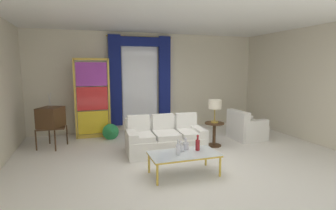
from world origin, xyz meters
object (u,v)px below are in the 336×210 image
(bottle_amber_squat, at_px, (181,148))
(couch_white_long, at_px, (165,139))
(bottle_ruby_flask, at_px, (178,149))
(vintage_tv, at_px, (51,118))
(bottle_crystal_tall, at_px, (198,144))
(stained_glass_divider, at_px, (93,100))
(coffee_table, at_px, (184,155))
(round_side_table, at_px, (214,132))
(table_lamp_brass, at_px, (215,105))
(bottle_blue_decanter, at_px, (186,145))
(armchair_white, at_px, (245,129))
(peacock_figurine, at_px, (111,132))

(bottle_amber_squat, bearing_deg, couch_white_long, 86.13)
(bottle_ruby_flask, height_order, vintage_tv, vintage_tv)
(bottle_ruby_flask, distance_m, vintage_tv, 3.51)
(bottle_crystal_tall, xyz_separation_m, bottle_ruby_flask, (-0.44, -0.13, -0.01))
(couch_white_long, distance_m, bottle_crystal_tall, 1.35)
(couch_white_long, distance_m, stained_glass_divider, 2.46)
(coffee_table, relative_size, round_side_table, 2.10)
(vintage_tv, bearing_deg, table_lamp_brass, -16.41)
(coffee_table, height_order, stained_glass_divider, stained_glass_divider)
(stained_glass_divider, bearing_deg, couch_white_long, -49.81)
(bottle_crystal_tall, distance_m, bottle_amber_squat, 0.33)
(bottle_blue_decanter, distance_m, table_lamp_brass, 1.85)
(couch_white_long, bearing_deg, bottle_ruby_flask, -98.01)
(armchair_white, bearing_deg, table_lamp_brass, -164.46)
(bottle_amber_squat, bearing_deg, stained_glass_divider, 114.98)
(peacock_figurine, height_order, round_side_table, round_side_table)
(couch_white_long, height_order, vintage_tv, vintage_tv)
(coffee_table, bearing_deg, vintage_tv, 134.02)
(armchair_white, height_order, table_lamp_brass, table_lamp_brass)
(vintage_tv, distance_m, round_side_table, 4.02)
(bottle_amber_squat, relative_size, stained_glass_divider, 0.09)
(bottle_ruby_flask, bearing_deg, peacock_figurine, 107.19)
(round_side_table, bearing_deg, coffee_table, -133.94)
(coffee_table, height_order, bottle_crystal_tall, bottle_crystal_tall)
(bottle_ruby_flask, bearing_deg, bottle_amber_squat, 56.24)
(couch_white_long, relative_size, round_side_table, 3.03)
(bottle_ruby_flask, bearing_deg, armchair_white, 34.39)
(bottle_blue_decanter, bearing_deg, table_lamp_brass, 44.34)
(stained_glass_divider, xyz_separation_m, table_lamp_brass, (2.83, -1.75, -0.03))
(round_side_table, bearing_deg, bottle_amber_squat, -136.71)
(couch_white_long, bearing_deg, coffee_table, -92.48)
(bottle_crystal_tall, bearing_deg, table_lamp_brass, 51.71)
(armchair_white, distance_m, stained_glass_divider, 4.27)
(couch_white_long, xyz_separation_m, bottle_ruby_flask, (-0.20, -1.45, 0.22))
(couch_white_long, bearing_deg, table_lamp_brass, 1.91)
(couch_white_long, relative_size, table_lamp_brass, 3.16)
(bottle_ruby_flask, xyz_separation_m, round_side_table, (1.52, 1.49, -0.17))
(coffee_table, bearing_deg, bottle_ruby_flask, -154.14)
(bottle_crystal_tall, xyz_separation_m, armchair_white, (2.19, 1.67, -0.24))
(couch_white_long, distance_m, bottle_ruby_flask, 1.48)
(peacock_figurine, bearing_deg, bottle_amber_squat, -69.49)
(bottle_blue_decanter, relative_size, bottle_crystal_tall, 0.77)
(couch_white_long, xyz_separation_m, bottle_crystal_tall, (0.24, -1.31, 0.22))
(stained_glass_divider, bearing_deg, armchair_white, -20.00)
(couch_white_long, distance_m, round_side_table, 1.31)
(vintage_tv, bearing_deg, coffee_table, -45.98)
(coffee_table, distance_m, round_side_table, 1.98)
(table_lamp_brass, bearing_deg, vintage_tv, 163.59)
(coffee_table, bearing_deg, table_lamp_brass, 46.06)
(armchair_white, bearing_deg, round_side_table, -164.46)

